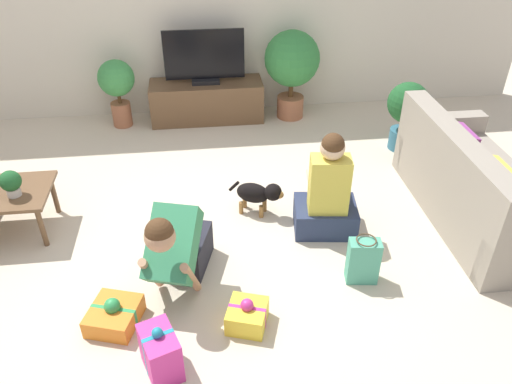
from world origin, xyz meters
name	(u,v)px	position (x,y,z in m)	size (l,w,h in m)	color
ground_plane	(196,239)	(0.00, 0.00, 0.00)	(16.00, 16.00, 0.00)	beige
wall_back	(184,4)	(0.00, 2.63, 1.30)	(8.40, 0.06, 2.60)	beige
sofa_right	(474,188)	(2.43, 0.04, 0.29)	(0.83, 1.87, 0.82)	gray
tv_console	(207,101)	(0.19, 2.33, 0.24)	(1.33, 0.47, 0.47)	brown
tv	(204,60)	(0.19, 2.33, 0.74)	(0.92, 0.20, 0.62)	black
potted_plant_corner_right	(407,109)	(2.28, 1.33, 0.46)	(0.43, 0.43, 0.76)	#336B84
potted_plant_back_left	(117,84)	(-0.82, 2.28, 0.51)	(0.42, 0.42, 0.80)	#A36042
potted_plant_back_right	(292,63)	(1.21, 2.28, 0.68)	(0.65, 0.65, 1.06)	#A36042
person_kneeling	(178,247)	(-0.12, -0.52, 0.36)	(0.52, 0.85, 0.81)	#23232D
person_sitting	(327,197)	(1.11, 0.00, 0.34)	(0.57, 0.52, 0.94)	#283351
dog	(259,193)	(0.57, 0.30, 0.21)	(0.47, 0.29, 0.33)	black
gift_box_a	(160,353)	(-0.23, -1.28, 0.16)	(0.29, 0.35, 0.38)	#CC3389
gift_box_b	(247,315)	(0.33, -0.98, 0.09)	(0.33, 0.34, 0.23)	yellow
gift_box_c	(114,315)	(-0.57, -0.85, 0.08)	(0.41, 0.42, 0.22)	orange
gift_bag_a	(363,261)	(1.24, -0.64, 0.19)	(0.25, 0.17, 0.39)	#4CA384
tabletop_plant	(11,183)	(-1.43, 0.23, 0.53)	(0.17, 0.17, 0.22)	beige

